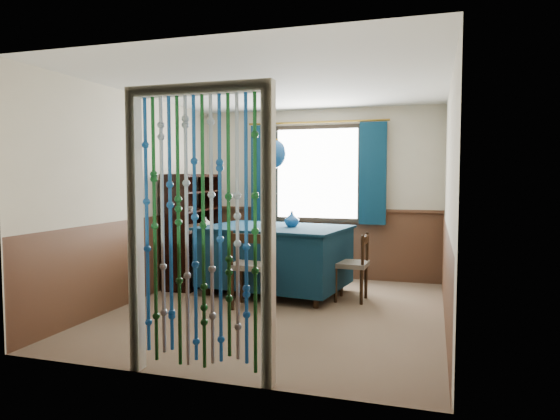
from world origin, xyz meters
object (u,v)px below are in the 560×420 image
(chair_left, at_px, (204,252))
(chair_near, at_px, (251,267))
(chair_far, at_px, (296,252))
(sideboard, at_px, (193,245))
(dining_table, at_px, (275,255))
(chair_right, at_px, (354,265))
(bowl_shelf, at_px, (188,208))
(vase_sideboard, at_px, (205,222))
(vase_table, at_px, (292,220))
(pendant_lamp, at_px, (275,154))

(chair_left, bearing_deg, chair_near, 64.92)
(chair_far, xyz_separation_m, sideboard, (-1.37, -0.48, 0.10))
(chair_near, xyz_separation_m, sideboard, (-1.24, 0.99, 0.07))
(dining_table, relative_size, chair_right, 2.36)
(chair_left, xyz_separation_m, sideboard, (-0.20, 0.07, 0.08))
(chair_left, xyz_separation_m, bowl_shelf, (-0.14, -0.18, 0.61))
(vase_sideboard, bearing_deg, chair_right, -14.72)
(bowl_shelf, bearing_deg, sideboard, 103.22)
(chair_near, bearing_deg, vase_table, 68.56)
(chair_far, xyz_separation_m, chair_right, (0.94, -0.78, -0.00))
(dining_table, height_order, sideboard, sideboard)
(dining_table, distance_m, vase_table, 0.51)
(vase_table, distance_m, bowl_shelf, 1.45)
(pendant_lamp, bearing_deg, dining_table, 0.00)
(chair_left, relative_size, chair_right, 1.07)
(pendant_lamp, distance_m, vase_sideboard, 1.63)
(chair_near, distance_m, chair_far, 1.48)
(vase_table, bearing_deg, chair_right, -7.32)
(chair_left, bearing_deg, vase_table, 100.62)
(sideboard, bearing_deg, pendant_lamp, -13.28)
(chair_right, relative_size, vase_sideboard, 4.94)
(sideboard, bearing_deg, dining_table, -13.28)
(pendant_lamp, height_order, vase_sideboard, pendant_lamp)
(sideboard, distance_m, pendant_lamp, 1.81)
(chair_left, bearing_deg, sideboard, -92.24)
(chair_right, relative_size, sideboard, 0.54)
(dining_table, distance_m, vase_sideboard, 1.38)
(chair_far, bearing_deg, sideboard, 38.05)
(chair_left, distance_m, vase_table, 1.40)
(bowl_shelf, relative_size, vase_sideboard, 1.28)
(chair_far, bearing_deg, chair_left, 43.94)
(chair_near, distance_m, pendant_lamp, 1.53)
(bowl_shelf, bearing_deg, pendant_lamp, 1.28)
(chair_near, relative_size, sideboard, 0.58)
(chair_near, height_order, pendant_lamp, pendant_lamp)
(dining_table, height_order, chair_left, chair_left)
(dining_table, xyz_separation_m, chair_near, (-0.04, -0.77, -0.02))
(chair_left, bearing_deg, pendant_lamp, 98.26)
(chair_far, height_order, sideboard, sideboard)
(chair_right, distance_m, pendant_lamp, 1.70)
(sideboard, relative_size, vase_sideboard, 9.23)
(chair_near, bearing_deg, sideboard, 138.25)
(sideboard, distance_m, bowl_shelf, 0.59)
(vase_table, distance_m, vase_sideboard, 1.53)
(pendant_lamp, relative_size, vase_table, 4.92)
(sideboard, bearing_deg, vase_sideboard, 74.86)
(sideboard, xyz_separation_m, vase_table, (1.50, -0.20, 0.41))
(chair_near, relative_size, vase_table, 5.03)
(dining_table, bearing_deg, vase_table, 13.88)
(chair_near, height_order, chair_right, chair_near)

